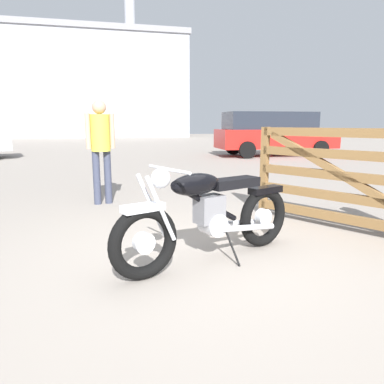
# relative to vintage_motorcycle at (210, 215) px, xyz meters

# --- Properties ---
(ground_plane) EXTENTS (80.00, 80.00, 0.00)m
(ground_plane) POSITION_rel_vintage_motorcycle_xyz_m (0.15, 0.06, -0.45)
(ground_plane) COLOR gray
(vintage_motorcycle) EXTENTS (2.02, 0.81, 0.94)m
(vintage_motorcycle) POSITION_rel_vintage_motorcycle_xyz_m (0.00, 0.00, 0.00)
(vintage_motorcycle) COLOR black
(vintage_motorcycle) RESTS_ON ground_plane
(timber_gate) EXTENTS (1.20, 2.35, 1.60)m
(timber_gate) POSITION_rel_vintage_motorcycle_xyz_m (2.06, 0.15, 0.25)
(timber_gate) COLOR brown
(timber_gate) RESTS_ON ground_plane
(bystander) EXTENTS (0.46, 0.30, 1.66)m
(bystander) POSITION_rel_vintage_motorcycle_xyz_m (-0.73, 2.91, 0.57)
(bystander) COLOR #383D51
(bystander) RESTS_ON ground_plane
(red_hatchback_near) EXTENTS (4.90, 2.45, 1.74)m
(red_hatchback_near) POSITION_rel_vintage_motorcycle_xyz_m (6.62, 9.87, 0.49)
(red_hatchback_near) COLOR black
(red_hatchback_near) RESTS_ON ground_plane
(industrial_building) EXTENTS (20.50, 14.15, 20.60)m
(industrial_building) POSITION_rel_vintage_motorcycle_xyz_m (0.77, 37.02, 4.51)
(industrial_building) COLOR #9EA0A8
(industrial_building) RESTS_ON ground_plane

